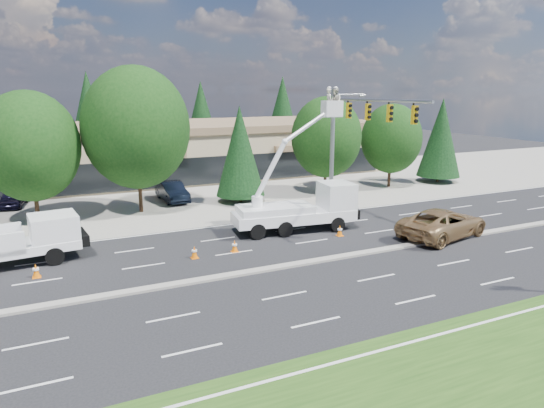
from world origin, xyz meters
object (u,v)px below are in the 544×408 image
signal_mast (350,133)px  utility_pickup (23,245)px  bucket_truck (306,201)px  minivan (443,223)px

signal_mast → utility_pickup: signal_mast is taller
bucket_truck → signal_mast: bearing=26.2°
bucket_truck → minivan: 8.65m
utility_pickup → minivan: size_ratio=1.03×
bucket_truck → minivan: bucket_truck is taller
signal_mast → minivan: (2.80, -6.44, -5.17)m
bucket_truck → minivan: (6.97, -5.01, -1.06)m
utility_pickup → signal_mast: bearing=-4.0°
utility_pickup → minivan: bearing=-19.8°
minivan → utility_pickup: bearing=63.4°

